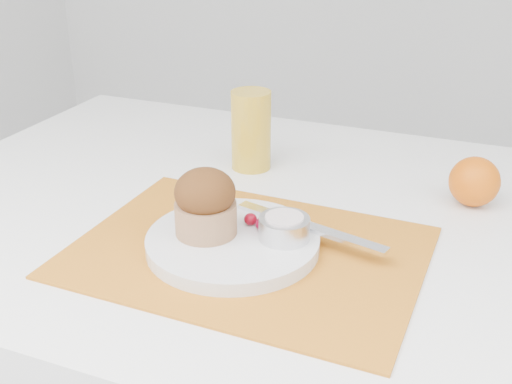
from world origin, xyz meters
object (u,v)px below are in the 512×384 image
at_px(orange, 474,182).
at_px(juice_glass, 251,130).
at_px(muffin, 205,203).
at_px(plate, 233,242).

xyz_separation_m(orange, juice_glass, (-0.36, 0.01, 0.03)).
height_order(orange, muffin, muffin).
bearing_deg(juice_glass, orange, -1.15).
height_order(orange, juice_glass, juice_glass).
height_order(juice_glass, muffin, juice_glass).
xyz_separation_m(plate, orange, (0.27, 0.26, 0.02)).
xyz_separation_m(plate, juice_glass, (-0.09, 0.27, 0.05)).
bearing_deg(orange, juice_glass, 178.85).
relative_size(plate, orange, 3.03).
bearing_deg(juice_glass, plate, -72.33).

